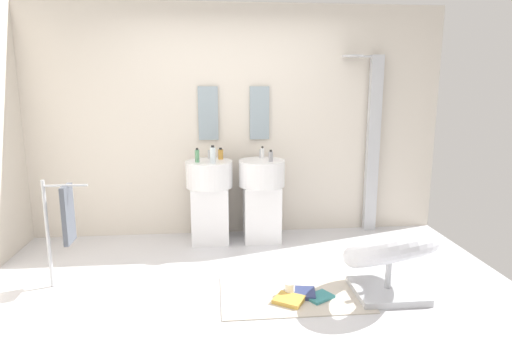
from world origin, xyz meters
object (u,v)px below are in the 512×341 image
object	(u,v)px
towel_rack	(65,217)
soap_bottle_green	(197,156)
magazine_ochre	(289,300)
soap_bottle_clear	(213,155)
magazine_navy	(301,293)
pedestal_sink_left	(210,197)
soap_bottle_amber	(221,154)
soap_bottle_grey	(271,156)
pedestal_sink_right	(262,196)
shower_column	(372,141)
coffee_mug	(290,289)
magazine_teal	(320,297)
lounge_chair	(390,255)
soap_bottle_white	(262,153)

from	to	relation	value
towel_rack	soap_bottle_green	bearing A→B (deg)	40.93
towel_rack	magazine_ochre	distance (m)	2.00
magazine_ochre	soap_bottle_clear	xyz separation A→B (m)	(-0.59, 1.35, 0.97)
soap_bottle_clear	magazine_navy	bearing A→B (deg)	-60.28
pedestal_sink_left	soap_bottle_amber	xyz separation A→B (m)	(0.13, 0.11, 0.46)
magazine_navy	soap_bottle_grey	xyz separation A→B (m)	(-0.09, 1.28, 0.94)
soap_bottle_grey	soap_bottle_clear	bearing A→B (deg)	-176.83
pedestal_sink_left	pedestal_sink_right	bearing A→B (deg)	0.00
shower_column	soap_bottle_clear	distance (m)	1.88
coffee_mug	magazine_teal	bearing A→B (deg)	-19.56
pedestal_sink_left	soap_bottle_amber	world-z (taller)	soap_bottle_amber
pedestal_sink_right	towel_rack	world-z (taller)	pedestal_sink_right
pedestal_sink_right	soap_bottle_clear	world-z (taller)	soap_bottle_clear
soap_bottle_amber	lounge_chair	bearing A→B (deg)	-48.36
pedestal_sink_left	shower_column	size ratio (longest dim) A/B	0.49
pedestal_sink_right	magazine_teal	world-z (taller)	pedestal_sink_right
lounge_chair	magazine_teal	world-z (taller)	lounge_chair
soap_bottle_amber	soap_bottle_green	xyz separation A→B (m)	(-0.25, -0.16, 0.01)
lounge_chair	soap_bottle_white	bearing A→B (deg)	119.58
soap_bottle_grey	magazine_navy	bearing A→B (deg)	-85.93
soap_bottle_green	coffee_mug	bearing A→B (deg)	-58.89
shower_column	magazine_ochre	size ratio (longest dim) A/B	9.19
soap_bottle_grey	towel_rack	bearing A→B (deg)	-154.15
soap_bottle_white	magazine_teal	bearing A→B (deg)	-79.36
magazine_teal	soap_bottle_grey	xyz separation A→B (m)	(-0.23, 1.35, 0.94)
pedestal_sink_right	soap_bottle_amber	size ratio (longest dim) A/B	7.88
shower_column	magazine_teal	bearing A→B (deg)	-121.01
magazine_ochre	magazine_teal	bearing A→B (deg)	39.83
shower_column	soap_bottle_clear	bearing A→B (deg)	-169.66
shower_column	soap_bottle_green	world-z (taller)	shower_column
pedestal_sink_right	magazine_ochre	size ratio (longest dim) A/B	4.52
pedestal_sink_right	towel_rack	size ratio (longest dim) A/B	1.06
magazine_teal	magazine_ochre	xyz separation A→B (m)	(-0.26, -0.03, 0.01)
towel_rack	soap_bottle_green	distance (m)	1.48
pedestal_sink_left	magazine_ochre	xyz separation A→B (m)	(0.64, -1.48, -0.48)
pedestal_sink_right	soap_bottle_grey	xyz separation A→B (m)	(0.09, -0.09, 0.46)
pedestal_sink_left	towel_rack	size ratio (longest dim) A/B	1.06
coffee_mug	soap_bottle_amber	bearing A→B (deg)	110.00
magazine_ochre	soap_bottle_green	world-z (taller)	soap_bottle_green
pedestal_sink_left	coffee_mug	bearing A→B (deg)	-64.01
shower_column	soap_bottle_white	bearing A→B (deg)	-176.93
magazine_teal	soap_bottle_amber	distance (m)	1.97
lounge_chair	soap_bottle_white	size ratio (longest dim) A/B	7.76
pedestal_sink_left	towel_rack	distance (m)	1.57
soap_bottle_white	soap_bottle_clear	distance (m)	0.62
pedestal_sink_left	soap_bottle_white	bearing A→B (deg)	13.07
magazine_navy	magazine_ochre	bearing A→B (deg)	-128.70
magazine_ochre	magazine_navy	size ratio (longest dim) A/B	0.94
pedestal_sink_left	soap_bottle_white	size ratio (longest dim) A/B	7.60
magazine_navy	coffee_mug	bearing A→B (deg)	-178.48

